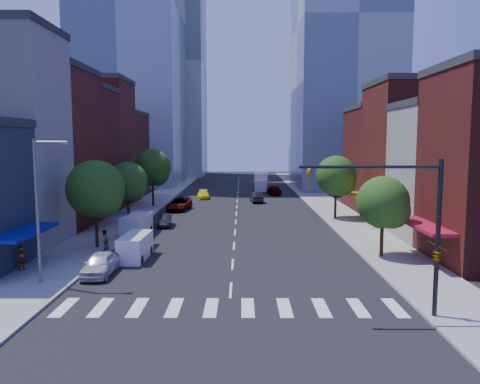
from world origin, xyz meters
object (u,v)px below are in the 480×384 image
object	(u,v)px
parked_car_second	(165,220)
pedestrian_far	(104,240)
taxi	(203,194)
traffic_car_oncoming	(256,197)
pedestrian_near	(22,258)
cargo_van_near	(135,247)
cargo_van_far	(136,226)
parked_car_third	(179,205)
box_truck	(261,182)
traffic_car_far	(274,190)
parked_car_rear	(183,201)
parked_car_front	(100,264)

from	to	relation	value
parked_car_second	pedestrian_far	xyz separation A→B (m)	(-3.00, -11.67, 0.36)
taxi	traffic_car_oncoming	size ratio (longest dim) A/B	1.00
pedestrian_near	pedestrian_far	xyz separation A→B (m)	(4.00, 5.77, -0.02)
parked_car_second	pedestrian_far	distance (m)	12.06
pedestrian_near	cargo_van_near	bearing A→B (deg)	-28.41
cargo_van_far	pedestrian_far	world-z (taller)	cargo_van_far
parked_car_second	cargo_van_near	world-z (taller)	cargo_van_near
parked_car_third	box_truck	bearing A→B (deg)	71.90
cargo_van_far	traffic_car_far	bearing A→B (deg)	69.88
parked_car_rear	parked_car_second	bearing A→B (deg)	-82.70
parked_car_second	traffic_car_oncoming	xyz separation A→B (m)	(10.32, 19.44, 0.09)
cargo_van_near	box_truck	distance (m)	51.67
parked_car_rear	box_truck	size ratio (longest dim) A/B	0.55
cargo_van_near	box_truck	size ratio (longest dim) A/B	0.57
traffic_car_oncoming	traffic_car_far	distance (m)	10.13
parked_car_front	taxi	size ratio (longest dim) A/B	1.00
parked_car_front	cargo_van_far	size ratio (longest dim) A/B	0.91
parked_car_second	pedestrian_far	world-z (taller)	pedestrian_far
cargo_van_near	pedestrian_near	distance (m)	7.86
parked_car_second	pedestrian_far	bearing A→B (deg)	-111.23
parked_car_second	box_truck	bearing A→B (deg)	65.27
cargo_van_far	box_truck	size ratio (longest dim) A/B	0.61
parked_car_rear	cargo_van_far	world-z (taller)	cargo_van_far
pedestrian_far	cargo_van_far	bearing A→B (deg)	-165.40
parked_car_rear	taxi	world-z (taller)	taxi
parked_car_rear	taxi	size ratio (longest dim) A/B	0.99
box_truck	cargo_van_far	bearing A→B (deg)	-103.99
box_truck	pedestrian_near	world-z (taller)	box_truck
traffic_car_far	pedestrian_far	world-z (taller)	pedestrian_far
taxi	box_truck	size ratio (longest dim) A/B	0.56
parked_car_rear	traffic_car_oncoming	size ratio (longest dim) A/B	0.99
parked_car_second	pedestrian_near	xyz separation A→B (m)	(-7.00, -17.44, 0.37)
parked_car_third	traffic_car_far	world-z (taller)	traffic_car_far
traffic_car_oncoming	traffic_car_far	bearing A→B (deg)	-114.76
parked_car_second	parked_car_third	bearing A→B (deg)	83.38
parked_car_second	parked_car_third	world-z (taller)	parked_car_third
cargo_van_far	pedestrian_far	distance (m)	6.58
parked_car_third	parked_car_rear	distance (m)	4.09
parked_car_second	parked_car_rear	bearing A→B (deg)	83.19
parked_car_front	taxi	distance (m)	42.13
parked_car_rear	box_truck	xyz separation A→B (m)	(11.78, 20.80, 0.85)
traffic_car_oncoming	box_truck	xyz separation A→B (m)	(1.46, 17.00, 0.76)
pedestrian_near	pedestrian_far	size ratio (longest dim) A/B	1.02
parked_car_rear	box_truck	bearing A→B (deg)	67.78
parked_car_third	taxi	distance (m)	12.54
parked_car_second	parked_car_third	size ratio (longest dim) A/B	0.72
traffic_car_far	pedestrian_far	distance (m)	43.95
taxi	traffic_car_far	distance (m)	12.55
parked_car_third	pedestrian_near	size ratio (longest dim) A/B	3.10
parked_car_front	traffic_car_oncoming	size ratio (longest dim) A/B	1.01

